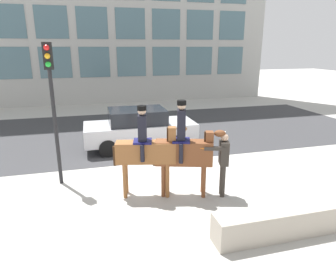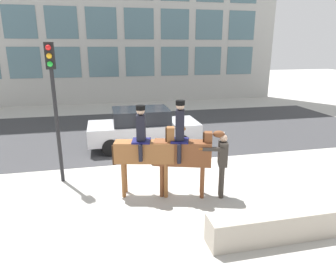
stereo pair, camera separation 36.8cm
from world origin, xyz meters
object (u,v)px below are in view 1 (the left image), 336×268
mounted_horse_lead (147,150)px  mounted_horse_companion (185,150)px  pedestrian_bystander (223,160)px  planter_ledge (276,223)px  street_car_near_lane (139,128)px  traffic_light (52,93)px

mounted_horse_lead → mounted_horse_companion: mounted_horse_companion is taller
pedestrian_bystander → planter_ledge: size_ratio=0.63×
street_car_near_lane → pedestrian_bystander: bearing=-72.6°
pedestrian_bystander → planter_ledge: 2.18m
pedestrian_bystander → traffic_light: size_ratio=0.43×
mounted_horse_companion → street_car_near_lane: (-0.50, 4.39, -0.50)m
street_car_near_lane → mounted_horse_lead: bearing=-96.6°
mounted_horse_lead → traffic_light: bearing=162.5°
planter_ledge → mounted_horse_companion: bearing=119.2°
mounted_horse_companion → planter_ledge: mounted_horse_companion is taller
planter_ledge → street_car_near_lane: bearing=105.1°
pedestrian_bystander → mounted_horse_lead: bearing=-0.3°
mounted_horse_lead → street_car_near_lane: size_ratio=0.57×
pedestrian_bystander → street_car_near_lane: 4.94m
mounted_horse_lead → pedestrian_bystander: size_ratio=1.42×
mounted_horse_companion → pedestrian_bystander: (0.97, -0.32, -0.27)m
mounted_horse_companion → pedestrian_bystander: mounted_horse_companion is taller
planter_ledge → traffic_light: bearing=139.7°
traffic_light → street_car_near_lane: bearing=43.9°
pedestrian_bystander → traffic_light: (-4.35, 1.95, 1.69)m
street_car_near_lane → planter_ledge: size_ratio=1.57×
street_car_near_lane → mounted_horse_companion: bearing=-83.5°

